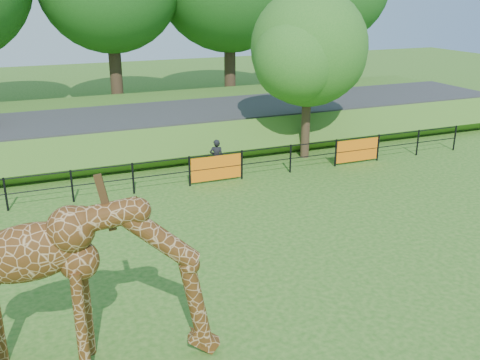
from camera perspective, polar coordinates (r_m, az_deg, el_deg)
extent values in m
plane|color=#255D17|center=(11.72, -2.99, -14.46)|extent=(90.00, 90.00, 0.00)
cube|color=#255D17|center=(25.59, -14.74, 5.51)|extent=(40.00, 9.00, 1.30)
cube|color=#2B2B2E|center=(23.98, -14.36, 6.38)|extent=(40.00, 5.00, 0.12)
imported|color=black|center=(19.92, -2.52, 2.40)|extent=(0.60, 0.50, 1.40)
cylinder|color=#302215|center=(22.16, 7.04, 6.44)|extent=(0.36, 0.36, 3.20)
sphere|color=#27661C|center=(21.71, 7.35, 13.82)|extent=(4.60, 4.60, 4.60)
sphere|color=#27661C|center=(22.92, 9.01, 12.88)|extent=(3.45, 3.45, 3.45)
sphere|color=#27661C|center=(20.70, 5.99, 12.65)|extent=(3.22, 3.22, 3.22)
cylinder|color=#302215|center=(31.88, -13.14, 11.68)|extent=(0.70, 0.70, 5.00)
cylinder|color=#302215|center=(33.73, -1.09, 12.57)|extent=(0.70, 0.70, 5.00)
cylinder|color=#302215|center=(36.83, 9.38, 12.90)|extent=(0.70, 0.70, 5.00)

